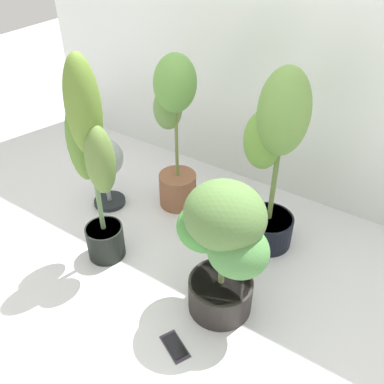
{
  "coord_description": "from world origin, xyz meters",
  "views": [
    {
      "loc": [
        0.85,
        -1.18,
        1.52
      ],
      "look_at": [
        -0.02,
        0.13,
        0.35
      ],
      "focal_mm": 39.59,
      "sensor_mm": 36.0,
      "label": 1
    }
  ],
  "objects_px": {
    "potted_plant_back_right": "(275,151)",
    "potted_plant_front_left": "(92,160)",
    "floor_fan": "(104,161)",
    "potted_plant_front_right": "(223,243)",
    "potted_plant_back_left": "(175,124)",
    "cell_phone": "(175,346)"
  },
  "relations": [
    {
      "from": "potted_plant_back_right",
      "to": "potted_plant_front_left",
      "type": "bearing_deg",
      "value": -138.75
    },
    {
      "from": "floor_fan",
      "to": "potted_plant_front_right",
      "type": "bearing_deg",
      "value": 126.58
    },
    {
      "from": "potted_plant_front_right",
      "to": "potted_plant_front_left",
      "type": "distance_m",
      "value": 0.66
    },
    {
      "from": "potted_plant_back_right",
      "to": "potted_plant_back_left",
      "type": "height_order",
      "value": "potted_plant_back_right"
    },
    {
      "from": "potted_plant_front_right",
      "to": "potted_plant_back_left",
      "type": "distance_m",
      "value": 0.79
    },
    {
      "from": "potted_plant_front_left",
      "to": "floor_fan",
      "type": "bearing_deg",
      "value": 130.7
    },
    {
      "from": "potted_plant_back_left",
      "to": "cell_phone",
      "type": "bearing_deg",
      "value": -55.22
    },
    {
      "from": "cell_phone",
      "to": "potted_plant_back_left",
      "type": "bearing_deg",
      "value": -118.97
    },
    {
      "from": "potted_plant_front_left",
      "to": "cell_phone",
      "type": "xyz_separation_m",
      "value": [
        0.59,
        -0.24,
        -0.55
      ]
    },
    {
      "from": "potted_plant_front_left",
      "to": "floor_fan",
      "type": "height_order",
      "value": "potted_plant_front_left"
    },
    {
      "from": "potted_plant_back_left",
      "to": "floor_fan",
      "type": "bearing_deg",
      "value": -144.53
    },
    {
      "from": "cell_phone",
      "to": "floor_fan",
      "type": "height_order",
      "value": "floor_fan"
    },
    {
      "from": "potted_plant_front_right",
      "to": "potted_plant_back_left",
      "type": "height_order",
      "value": "potted_plant_back_left"
    },
    {
      "from": "potted_plant_back_right",
      "to": "potted_plant_front_left",
      "type": "height_order",
      "value": "potted_plant_front_left"
    },
    {
      "from": "potted_plant_back_right",
      "to": "cell_phone",
      "type": "height_order",
      "value": "potted_plant_back_right"
    },
    {
      "from": "potted_plant_back_left",
      "to": "floor_fan",
      "type": "relative_size",
      "value": 2.09
    },
    {
      "from": "potted_plant_back_right",
      "to": "potted_plant_front_right",
      "type": "bearing_deg",
      "value": -86.62
    },
    {
      "from": "potted_plant_front_left",
      "to": "potted_plant_back_right",
      "type": "bearing_deg",
      "value": 41.25
    },
    {
      "from": "potted_plant_front_left",
      "to": "potted_plant_front_right",
      "type": "bearing_deg",
      "value": 2.82
    },
    {
      "from": "potted_plant_front_left",
      "to": "floor_fan",
      "type": "distance_m",
      "value": 0.5
    },
    {
      "from": "potted_plant_front_right",
      "to": "floor_fan",
      "type": "distance_m",
      "value": 0.95
    },
    {
      "from": "potted_plant_back_right",
      "to": "potted_plant_front_right",
      "type": "xyz_separation_m",
      "value": [
        0.03,
        -0.5,
        -0.15
      ]
    }
  ]
}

